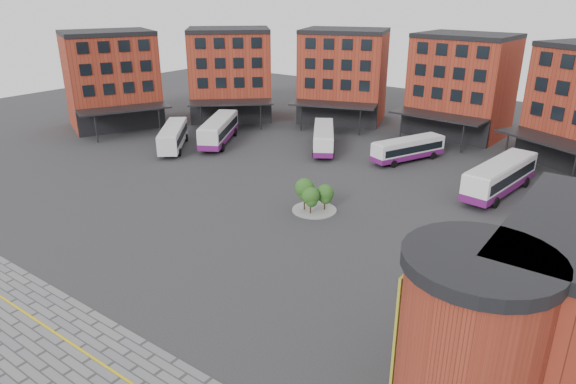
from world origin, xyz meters
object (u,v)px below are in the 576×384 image
Objects in this scene: bus_b at (219,130)px; bus_e at (500,177)px; bus_a at (173,135)px; bus_c at (324,138)px; bus_d at (408,149)px; tree_island at (313,195)px.

bus_b is 37.62m from bus_e.
bus_e is at bearing -27.09° from bus_a.
bus_a is at bearing -149.06° from bus_b.
bus_a is 0.94× the size of bus_c.
bus_d is at bearing -13.45° from bus_a.
bus_c is at bearing -178.66° from bus_e.
bus_e is (23.77, -2.57, 0.21)m from bus_c.
bus_e reaches higher than bus_b.
tree_island is at bearing -56.60° from bus_b.
bus_e is (40.67, 9.01, 0.06)m from bus_a.
bus_c reaches higher than bus_a.
bus_b is at bearing -138.36° from bus_d.
bus_a is (-27.38, 6.72, 0.07)m from tree_island.
tree_island is 0.43× the size of bus_a.
bus_b is 1.13× the size of bus_c.
tree_island is 20.56m from bus_d.
bus_a is 20.49m from bus_c.
bus_a is 41.66m from bus_e.
tree_island is at bearing -68.70° from bus_d.
bus_a is at bearing -160.00° from bus_e.
bus_e reaches higher than bus_d.
bus_c is 1.04× the size of bus_d.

